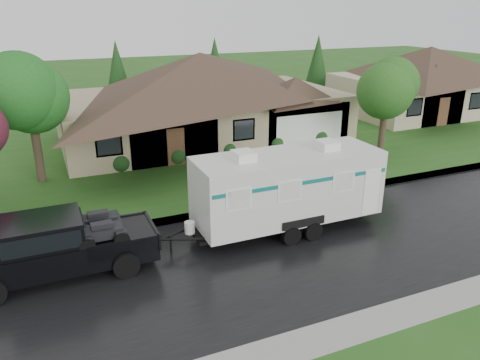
# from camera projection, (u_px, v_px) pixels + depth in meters

# --- Properties ---
(ground) EXTENTS (140.00, 140.00, 0.00)m
(ground) POSITION_uv_depth(u_px,v_px,m) (268.00, 229.00, 19.14)
(ground) COLOR #245219
(ground) RESTS_ON ground
(road) EXTENTS (140.00, 8.00, 0.01)m
(road) POSITION_uv_depth(u_px,v_px,m) (292.00, 251.00, 17.42)
(road) COLOR black
(road) RESTS_ON ground
(curb) EXTENTS (140.00, 0.50, 0.15)m
(curb) POSITION_uv_depth(u_px,v_px,m) (246.00, 207.00, 21.05)
(curb) COLOR gray
(curb) RESTS_ON ground
(lawn) EXTENTS (140.00, 26.00, 0.15)m
(lawn) POSITION_uv_depth(u_px,v_px,m) (170.00, 138.00, 32.00)
(lawn) COLOR #245219
(lawn) RESTS_ON ground
(house_main) EXTENTS (19.44, 10.80, 6.90)m
(house_main) POSITION_uv_depth(u_px,v_px,m) (206.00, 86.00, 30.62)
(house_main) COLOR tan
(house_main) RESTS_ON lawn
(house_neighbor) EXTENTS (15.12, 9.72, 6.45)m
(house_neighbor) POSITION_uv_depth(u_px,v_px,m) (432.00, 73.00, 38.58)
(house_neighbor) COLOR #C3B891
(house_neighbor) RESTS_ON lawn
(tree_left_green) EXTENTS (3.78, 3.78, 6.25)m
(tree_left_green) POSITION_uv_depth(u_px,v_px,m) (29.00, 96.00, 22.49)
(tree_left_green) COLOR #382B1E
(tree_left_green) RESTS_ON lawn
(tree_right_green) EXTENTS (3.36, 3.36, 5.56)m
(tree_right_green) POSITION_uv_depth(u_px,v_px,m) (387.00, 90.00, 26.98)
(tree_right_green) COLOR #382B1E
(tree_right_green) RESTS_ON lawn
(shrub_row) EXTENTS (13.60, 1.00, 1.00)m
(shrub_row) POSITION_uv_depth(u_px,v_px,m) (228.00, 148.00, 27.65)
(shrub_row) COLOR #143814
(shrub_row) RESTS_ON lawn
(pickup_truck) EXTENTS (6.40, 2.43, 2.13)m
(pickup_truck) POSITION_uv_depth(u_px,v_px,m) (53.00, 245.00, 15.48)
(pickup_truck) COLOR black
(pickup_truck) RESTS_ON ground
(travel_trailer) EXTENTS (7.89, 2.77, 3.54)m
(travel_trailer) POSITION_uv_depth(u_px,v_px,m) (288.00, 186.00, 18.51)
(travel_trailer) COLOR silver
(travel_trailer) RESTS_ON ground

